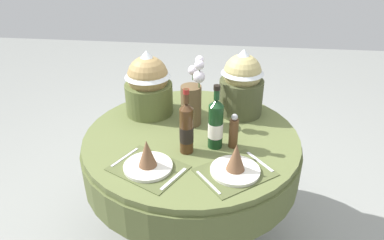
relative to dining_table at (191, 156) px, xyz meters
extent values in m
plane|color=gray|center=(0.00, 0.00, -0.60)|extent=(8.00, 8.00, 0.00)
cylinder|color=#5B6638|center=(0.00, 0.00, 0.13)|extent=(1.21, 1.21, 0.04)
cylinder|color=#545D33|center=(0.00, 0.00, 0.01)|extent=(1.23, 1.23, 0.20)
cylinder|color=black|center=(0.00, 0.00, -0.23)|extent=(0.12, 0.12, 0.68)
cylinder|color=black|center=(0.00, 0.00, -0.59)|extent=(0.61, 0.61, 0.03)
cube|color=#4E562F|center=(-0.17, -0.33, 0.15)|extent=(0.42, 0.39, 0.00)
cylinder|color=silver|center=(-0.17, -0.33, 0.16)|extent=(0.24, 0.24, 0.02)
cone|color=brown|center=(-0.17, -0.33, 0.24)|extent=(0.09, 0.09, 0.14)
cube|color=silver|center=(-0.31, -0.26, 0.15)|extent=(0.10, 0.17, 0.00)
cube|color=silver|center=(-0.04, -0.40, 0.15)|extent=(0.10, 0.18, 0.00)
cube|color=#4E562F|center=(0.25, -0.32, 0.15)|extent=(0.43, 0.41, 0.00)
cylinder|color=silver|center=(0.25, -0.32, 0.16)|extent=(0.24, 0.24, 0.02)
cone|color=brown|center=(0.25, -0.32, 0.24)|extent=(0.09, 0.09, 0.14)
cube|color=silver|center=(0.13, -0.41, 0.15)|extent=(0.13, 0.16, 0.00)
cube|color=silver|center=(0.37, -0.22, 0.15)|extent=(0.13, 0.16, 0.00)
cylinder|color=brown|center=(-0.02, 0.13, 0.26)|extent=(0.12, 0.12, 0.24)
sphere|color=silver|center=(0.03, 0.12, 0.52)|extent=(0.05, 0.05, 0.05)
cylinder|color=#4C7038|center=(0.03, 0.12, 0.44)|extent=(0.01, 0.01, 0.12)
sphere|color=silver|center=(0.03, 0.12, 0.45)|extent=(0.07, 0.07, 0.07)
cylinder|color=#4C7038|center=(0.03, 0.12, 0.40)|extent=(0.01, 0.01, 0.04)
sphere|color=silver|center=(-0.02, 0.23, 0.44)|extent=(0.06, 0.06, 0.06)
cylinder|color=#4C7038|center=(-0.02, 0.23, 0.41)|extent=(0.01, 0.01, 0.04)
sphere|color=silver|center=(0.02, 0.23, 0.51)|extent=(0.05, 0.05, 0.05)
cylinder|color=#4C7038|center=(0.02, 0.23, 0.44)|extent=(0.01, 0.01, 0.11)
cylinder|color=#422814|center=(-0.01, -0.16, 0.27)|extent=(0.07, 0.07, 0.25)
cylinder|color=black|center=(-0.01, -0.16, 0.25)|extent=(0.07, 0.07, 0.08)
cone|color=#422814|center=(-0.01, -0.16, 0.41)|extent=(0.07, 0.07, 0.03)
cylinder|color=#422814|center=(-0.01, -0.16, 0.46)|extent=(0.03, 0.03, 0.07)
cylinder|color=maroon|center=(-0.01, -0.16, 0.49)|extent=(0.03, 0.03, 0.02)
cylinder|color=#143819|center=(0.14, -0.10, 0.27)|extent=(0.08, 0.08, 0.24)
cylinder|color=silver|center=(0.14, -0.10, 0.25)|extent=(0.08, 0.08, 0.08)
cone|color=#143819|center=(0.14, -0.10, 0.41)|extent=(0.08, 0.08, 0.03)
cylinder|color=#143819|center=(0.14, -0.10, 0.46)|extent=(0.03, 0.03, 0.08)
cylinder|color=black|center=(0.14, -0.10, 0.49)|extent=(0.03, 0.03, 0.02)
cylinder|color=brown|center=(0.23, -0.09, 0.23)|extent=(0.05, 0.05, 0.16)
sphere|color=#B7B7BC|center=(0.23, -0.09, 0.32)|extent=(0.03, 0.03, 0.03)
cylinder|color=#566033|center=(-0.29, 0.25, 0.24)|extent=(0.29, 0.29, 0.19)
sphere|color=#9E7F4C|center=(-0.29, 0.25, 0.39)|extent=(0.25, 0.25, 0.25)
cone|color=silver|center=(-0.29, 0.25, 0.47)|extent=(0.28, 0.28, 0.16)
cylinder|color=#474C2D|center=(0.27, 0.30, 0.25)|extent=(0.27, 0.27, 0.22)
sphere|color=tan|center=(0.27, 0.30, 0.41)|extent=(0.23, 0.23, 0.23)
cone|color=silver|center=(0.27, 0.30, 0.48)|extent=(0.25, 0.25, 0.15)
camera|label=1|loc=(0.20, -1.74, 1.22)|focal=34.12mm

